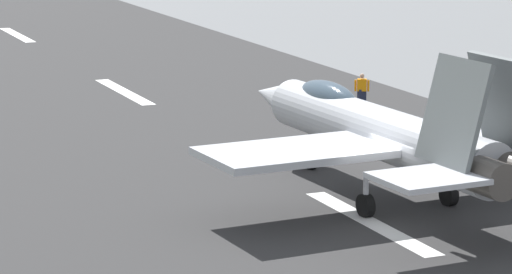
# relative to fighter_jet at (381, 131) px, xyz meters

# --- Properties ---
(ground_plane) EXTENTS (400.00, 400.00, 0.00)m
(ground_plane) POSITION_rel_fighter_jet_xyz_m (-2.05, 1.68, -2.36)
(ground_plane) COLOR slate
(runway_strip) EXTENTS (240.00, 26.00, 0.02)m
(runway_strip) POSITION_rel_fighter_jet_xyz_m (-2.07, 1.68, -2.35)
(runway_strip) COLOR #2F2E2E
(runway_strip) RESTS_ON ground
(fighter_jet) EXTENTS (17.06, 13.48, 5.55)m
(fighter_jet) POSITION_rel_fighter_jet_xyz_m (0.00, 0.00, 0.00)
(fighter_jet) COLOR #ABAEB4
(fighter_jet) RESTS_ON ground
(crew_person) EXTENTS (0.46, 0.62, 1.56)m
(crew_person) POSITION_rel_fighter_jet_xyz_m (15.50, -7.39, -1.58)
(crew_person) COLOR #1E2338
(crew_person) RESTS_ON ground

